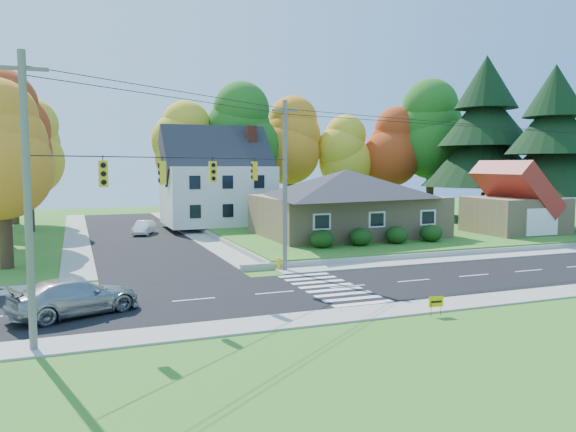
% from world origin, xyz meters
% --- Properties ---
extents(ground, '(120.00, 120.00, 0.00)m').
position_xyz_m(ground, '(0.00, 0.00, 0.00)').
color(ground, '#3D7923').
extents(road_main, '(90.00, 8.00, 0.02)m').
position_xyz_m(road_main, '(0.00, 0.00, 0.01)').
color(road_main, black).
rests_on(road_main, ground).
extents(road_cross, '(8.00, 44.00, 0.02)m').
position_xyz_m(road_cross, '(-8.00, 26.00, 0.01)').
color(road_cross, black).
rests_on(road_cross, ground).
extents(sidewalk_north, '(90.00, 2.00, 0.08)m').
position_xyz_m(sidewalk_north, '(0.00, 5.00, 0.04)').
color(sidewalk_north, '#9C9A90').
rests_on(sidewalk_north, ground).
extents(sidewalk_south, '(90.00, 2.00, 0.08)m').
position_xyz_m(sidewalk_south, '(0.00, -5.00, 0.04)').
color(sidewalk_south, '#9C9A90').
rests_on(sidewalk_south, ground).
extents(lawn, '(30.00, 30.00, 0.50)m').
position_xyz_m(lawn, '(13.00, 21.00, 0.25)').
color(lawn, '#3D7923').
rests_on(lawn, ground).
extents(ranch_house, '(14.60, 10.60, 5.40)m').
position_xyz_m(ranch_house, '(8.00, 16.00, 3.27)').
color(ranch_house, tan).
rests_on(ranch_house, lawn).
extents(colonial_house, '(10.40, 8.40, 9.60)m').
position_xyz_m(colonial_house, '(0.04, 28.00, 4.58)').
color(colonial_house, silver).
rests_on(colonial_house, lawn).
extents(garage, '(7.30, 6.30, 4.60)m').
position_xyz_m(garage, '(22.00, 11.99, 2.84)').
color(garage, tan).
rests_on(garage, lawn).
extents(hedge_row, '(10.70, 1.70, 1.27)m').
position_xyz_m(hedge_row, '(7.50, 9.80, 1.14)').
color(hedge_row, '#163A10').
rests_on(hedge_row, lawn).
extents(traffic_infrastructure, '(38.10, 10.66, 10.00)m').
position_xyz_m(traffic_infrastructure, '(-0.15, 1.35, 5.15)').
color(traffic_infrastructure, '#666059').
rests_on(traffic_infrastructure, ground).
extents(tree_lot_0, '(6.72, 6.72, 12.51)m').
position_xyz_m(tree_lot_0, '(-2.00, 34.00, 8.31)').
color(tree_lot_0, '#3F2A19').
rests_on(tree_lot_0, lawn).
extents(tree_lot_1, '(7.84, 7.84, 14.60)m').
position_xyz_m(tree_lot_1, '(4.00, 33.00, 9.61)').
color(tree_lot_1, '#3F2A19').
rests_on(tree_lot_1, lawn).
extents(tree_lot_2, '(7.28, 7.28, 13.56)m').
position_xyz_m(tree_lot_2, '(10.00, 34.00, 8.96)').
color(tree_lot_2, '#3F2A19').
rests_on(tree_lot_2, lawn).
extents(tree_lot_3, '(6.16, 6.16, 11.47)m').
position_xyz_m(tree_lot_3, '(16.00, 33.00, 7.65)').
color(tree_lot_3, '#3F2A19').
rests_on(tree_lot_3, lawn).
extents(tree_lot_4, '(6.72, 6.72, 12.51)m').
position_xyz_m(tree_lot_4, '(22.00, 32.00, 8.31)').
color(tree_lot_4, '#3F2A19').
rests_on(tree_lot_4, lawn).
extents(tree_lot_5, '(8.40, 8.40, 15.64)m').
position_xyz_m(tree_lot_5, '(26.00, 30.00, 10.27)').
color(tree_lot_5, '#3F2A19').
rests_on(tree_lot_5, lawn).
extents(conifer_east_a, '(12.80, 12.80, 16.96)m').
position_xyz_m(conifer_east_a, '(27.00, 22.00, 9.39)').
color(conifer_east_a, '#3F2A19').
rests_on(conifer_east_a, lawn).
extents(conifer_east_b, '(11.20, 11.20, 14.84)m').
position_xyz_m(conifer_east_b, '(28.00, 14.00, 8.28)').
color(conifer_east_b, '#3F2A19').
rests_on(conifer_east_b, lawn).
extents(tree_west_0, '(6.16, 6.16, 11.47)m').
position_xyz_m(tree_west_0, '(-17.00, 12.00, 7.15)').
color(tree_west_0, '#3F2A19').
rests_on(tree_west_0, ground).
extents(tree_west_1, '(7.28, 7.28, 13.56)m').
position_xyz_m(tree_west_1, '(-18.00, 22.00, 8.46)').
color(tree_west_1, '#3F2A19').
rests_on(tree_west_1, ground).
extents(tree_west_2, '(6.72, 6.72, 12.51)m').
position_xyz_m(tree_west_2, '(-17.00, 32.00, 7.81)').
color(tree_west_2, '#3F2A19').
rests_on(tree_west_2, ground).
extents(tree_west_3, '(7.84, 7.84, 14.60)m').
position_xyz_m(tree_west_3, '(-19.00, 40.00, 9.11)').
color(tree_west_3, '#3F2A19').
rests_on(tree_west_3, ground).
extents(silver_sedan, '(5.75, 4.03, 1.55)m').
position_xyz_m(silver_sedan, '(-13.17, -0.87, 0.79)').
color(silver_sedan, '#9E9E9E').
rests_on(silver_sedan, road_main).
extents(white_car, '(2.51, 3.95, 1.23)m').
position_xyz_m(white_car, '(-7.31, 25.89, 0.63)').
color(white_car, white).
rests_on(white_car, road_cross).
extents(fire_hydrant, '(0.44, 0.35, 0.79)m').
position_xyz_m(fire_hydrant, '(-1.76, 5.61, 0.38)').
color(fire_hydrant, yellow).
rests_on(fire_hydrant, ground).
extents(yard_sign, '(0.66, 0.10, 0.82)m').
position_xyz_m(yard_sign, '(0.90, -6.34, 0.59)').
color(yard_sign, black).
rests_on(yard_sign, ground).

